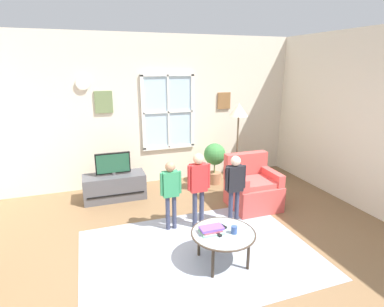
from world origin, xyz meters
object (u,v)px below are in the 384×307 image
at_px(person_red_shirt, 198,182).
at_px(person_black_shirt, 235,183).
at_px(tv_stand, 115,187).
at_px(person_green_shirt, 171,188).
at_px(armchair, 252,188).
at_px(remote_near_cup, 217,234).
at_px(book_stack, 211,230).
at_px(coffee_table, 223,234).
at_px(floor_lamp, 238,119).
at_px(television, 113,163).
at_px(potted_plant_by_window, 215,158).
at_px(cup, 234,230).
at_px(remote_near_books, 222,226).

relative_size(person_red_shirt, person_black_shirt, 1.05).
distance_m(tv_stand, person_green_shirt, 1.57).
distance_m(armchair, person_red_shirt, 1.21).
bearing_deg(remote_near_cup, book_stack, 123.49).
height_order(coffee_table, floor_lamp, floor_lamp).
xyz_separation_m(book_stack, person_black_shirt, (0.67, 0.74, 0.24)).
relative_size(person_green_shirt, floor_lamp, 0.61).
distance_m(television, person_green_shirt, 1.51).
distance_m(television, coffee_table, 2.56).
bearing_deg(potted_plant_by_window, television, -176.89).
xyz_separation_m(tv_stand, floor_lamp, (2.11, -0.56, 1.19)).
bearing_deg(person_black_shirt, floor_lamp, 61.48).
relative_size(armchair, person_green_shirt, 0.84).
bearing_deg(television, potted_plant_by_window, 3.11).
relative_size(coffee_table, cup, 8.35).
height_order(television, floor_lamp, floor_lamp).
bearing_deg(person_green_shirt, person_red_shirt, -9.46).
xyz_separation_m(person_black_shirt, potted_plant_by_window, (0.39, 1.64, -0.14)).
xyz_separation_m(cup, potted_plant_by_window, (0.82, 2.49, 0.08)).
xyz_separation_m(tv_stand, person_black_shirt, (1.58, -1.54, 0.45)).
height_order(tv_stand, floor_lamp, floor_lamp).
xyz_separation_m(cup, floor_lamp, (0.96, 1.82, 0.96)).
height_order(cup, remote_near_books, cup).
xyz_separation_m(coffee_table, person_red_shirt, (0.02, 0.90, 0.33)).
relative_size(coffee_table, remote_near_cup, 5.54).
distance_m(tv_stand, television, 0.44).
bearing_deg(floor_lamp, potted_plant_by_window, 101.85).
relative_size(remote_near_cup, floor_lamp, 0.08).
distance_m(television, person_red_shirt, 1.77).
bearing_deg(armchair, potted_plant_by_window, 98.97).
height_order(person_green_shirt, person_black_shirt, person_black_shirt).
relative_size(remote_near_cup, person_red_shirt, 0.12).
xyz_separation_m(person_red_shirt, person_black_shirt, (0.52, -0.11, -0.03)).
bearing_deg(floor_lamp, remote_near_cup, -123.07).
distance_m(coffee_table, floor_lamp, 2.31).
height_order(remote_near_books, person_red_shirt, person_red_shirt).
height_order(tv_stand, remote_near_cup, tv_stand).
bearing_deg(book_stack, floor_lamp, 54.98).
bearing_deg(cup, floor_lamp, 62.28).
distance_m(television, cup, 2.65).
height_order(cup, potted_plant_by_window, potted_plant_by_window).
bearing_deg(cup, person_green_shirt, 115.50).
bearing_deg(television, remote_near_cup, -67.82).
height_order(book_stack, person_black_shirt, person_black_shirt).
distance_m(book_stack, floor_lamp, 2.31).
height_order(remote_near_books, person_green_shirt, person_green_shirt).
bearing_deg(remote_near_cup, person_red_shirt, 83.31).
relative_size(tv_stand, potted_plant_by_window, 1.29).
relative_size(armchair, cup, 9.36).
height_order(person_red_shirt, potted_plant_by_window, person_red_shirt).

